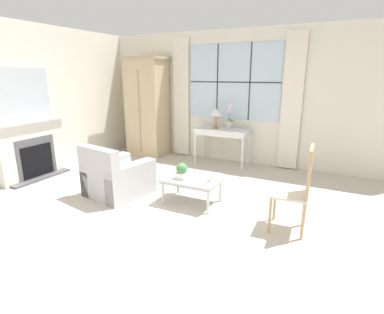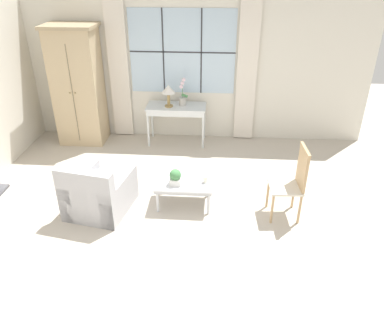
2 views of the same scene
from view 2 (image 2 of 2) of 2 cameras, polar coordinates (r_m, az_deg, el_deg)
The scene contains 11 objects.
ground_plane at distance 5.36m, azimuth -4.37°, elevation -10.24°, with size 14.00×14.00×0.00m, color #BCB2A3.
wall_back_windowed at distance 7.45m, azimuth -1.45°, elevation 13.28°, with size 7.20×0.14×2.80m.
armoire at distance 7.61m, azimuth -16.97°, elevation 10.33°, with size 0.95×0.69×2.27m.
console_table at distance 7.35m, azimuth -2.39°, elevation 7.17°, with size 1.15×0.54×0.78m.
table_lamp at distance 7.18m, azimuth -3.62°, elevation 10.08°, with size 0.27×0.27×0.43m.
potted_orchid at distance 7.30m, azimuth -1.44°, elevation 9.34°, with size 0.17×0.14×0.54m.
armchair_upholstered at distance 5.64m, azimuth -13.97°, elevation -5.47°, with size 0.97×1.03×0.85m.
side_chair_wooden at distance 5.38m, azimuth 15.25°, elevation -3.26°, with size 0.46×0.46×1.09m.
coffee_table at distance 5.57m, azimuth -1.18°, elevation -4.08°, with size 0.84×0.57×0.40m.
potted_plant_small at distance 5.42m, azimuth -2.55°, elevation -3.08°, with size 0.17×0.17×0.24m.
pillar_candle at distance 5.49m, azimuth 2.03°, elevation -3.47°, with size 0.10×0.10×0.12m.
Camera 2 is at (0.70, -4.14, 3.33)m, focal length 35.00 mm.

